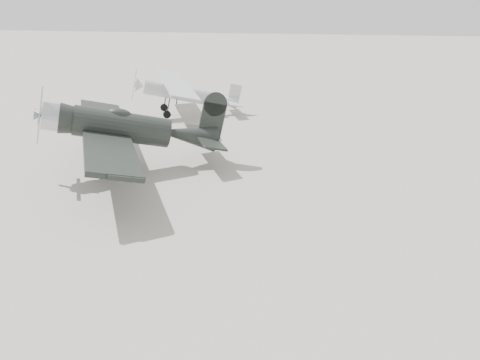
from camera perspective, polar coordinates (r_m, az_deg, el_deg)
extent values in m
plane|color=gray|center=(15.65, -6.91, -8.01)|extent=(160.00, 160.00, 0.00)
cylinder|color=black|center=(21.84, -14.16, 6.18)|extent=(4.37, 3.08, 1.34)
cone|color=black|center=(22.24, -6.00, 7.15)|extent=(2.79, 2.22, 1.25)
cylinder|color=#AFB1B4|center=(21.86, -21.82, 5.27)|extent=(1.30, 1.45, 1.19)
cone|color=#AFB1B4|center=(21.91, -23.31, 5.08)|extent=(0.54, 0.63, 0.54)
cube|color=#AFB1B4|center=(21.90, -23.14, 5.10)|extent=(0.13, 0.18, 2.49)
ellipsoid|color=black|center=(21.68, -14.81, 7.63)|extent=(1.23, 1.05, 0.44)
cube|color=black|center=(21.90, -15.83, 5.14)|extent=(6.92, 11.19, 0.21)
cube|color=black|center=(22.39, -4.07, 7.45)|extent=(2.74, 4.07, 0.10)
cube|color=black|center=(22.23, -3.76, 9.51)|extent=(1.07, 0.60, 1.73)
cylinder|color=black|center=(21.08, -16.29, 0.64)|extent=(0.65, 0.43, 0.65)
cylinder|color=black|center=(23.52, -16.61, 2.84)|extent=(0.65, 0.43, 0.65)
cylinder|color=#333333|center=(20.86, -16.47, 2.28)|extent=(0.14, 0.14, 1.34)
cylinder|color=#333333|center=(23.32, -16.78, 4.33)|extent=(0.14, 0.14, 1.34)
cylinder|color=black|center=(22.57, -3.45, 6.37)|extent=(0.22, 0.16, 0.21)
cylinder|color=#AEB1B3|center=(31.25, -7.36, 10.52)|extent=(4.64, 2.66, 0.98)
cone|color=#AEB1B3|center=(31.76, -1.69, 10.88)|extent=(1.82, 1.43, 0.89)
cone|color=#AEB1B3|center=(31.06, -12.15, 10.14)|extent=(0.85, 1.06, 0.92)
cube|color=#AEB1B3|center=(31.05, -12.81, 10.08)|extent=(0.09, 0.13, 1.95)
cube|color=#AEB1B3|center=(31.11, -8.07, 11.47)|extent=(5.29, 9.68, 0.16)
cube|color=#AEB1B3|center=(31.85, -0.90, 11.00)|extent=(1.89, 3.10, 0.07)
cube|color=#AEB1B3|center=(31.76, -0.74, 12.03)|extent=(0.77, 0.37, 1.16)
cylinder|color=black|center=(30.53, -8.34, 7.59)|extent=(0.51, 0.30, 0.50)
cylinder|color=black|center=(32.42, -8.72, 8.42)|extent=(0.51, 0.30, 0.50)
cylinder|color=#333333|center=(30.41, -8.39, 8.51)|extent=(0.10, 0.10, 1.07)
cylinder|color=#333333|center=(32.31, -8.78, 9.30)|extent=(0.10, 0.10, 1.07)
cylinder|color=black|center=(31.95, -0.58, 10.47)|extent=(0.17, 0.12, 0.16)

